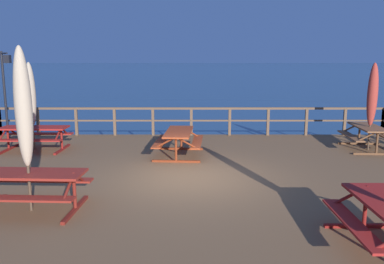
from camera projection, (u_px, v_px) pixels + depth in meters
name	position (u px, v px, depth m)	size (l,w,h in m)	color
ground_plane	(192.00, 203.00, 10.06)	(600.00, 600.00, 0.00)	navy
wooden_deck	(192.00, 190.00, 10.00)	(15.13, 11.31, 0.68)	brown
railing_waterside_far	(192.00, 117.00, 15.21)	(14.93, 0.10, 1.09)	brown
picnic_table_front_left	(369.00, 133.00, 12.87)	(1.50, 1.96, 0.78)	brown
picnic_table_mid_centre	(30.00, 182.00, 7.70)	(2.19, 1.49, 0.78)	maroon
picnic_table_mid_right	(36.00, 133.00, 12.78)	(2.13, 1.43, 0.78)	maroon
picnic_table_back_left	(180.00, 138.00, 12.05)	(1.53, 2.07, 0.78)	#993819
patio_umbrella_tall_mid_right	(374.00, 95.00, 12.59)	(0.32, 0.32, 2.82)	#4C3828
patio_umbrella_short_mid	(25.00, 108.00, 7.40)	(0.32, 0.32, 3.19)	#4C3828
patio_umbrella_tall_back_left	(32.00, 95.00, 12.64)	(0.32, 0.32, 2.83)	#4C3828
lamp_post_hooked	(7.00, 82.00, 14.30)	(0.53, 0.54, 3.20)	black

